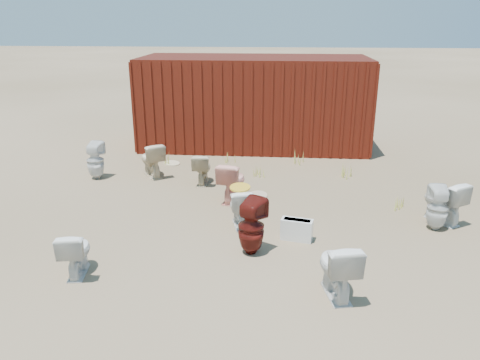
# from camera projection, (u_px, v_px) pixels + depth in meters

# --- Properties ---
(ground) EXTENTS (100.00, 100.00, 0.00)m
(ground) POSITION_uv_depth(u_px,v_px,m) (237.00, 221.00, 8.23)
(ground) COLOR brown
(ground) RESTS_ON ground
(shipping_container) EXTENTS (6.00, 2.40, 2.40)m
(shipping_container) POSITION_uv_depth(u_px,v_px,m) (254.00, 102.00, 12.73)
(shipping_container) COLOR #53120D
(shipping_container) RESTS_ON ground
(toilet_front_a) EXTENTS (0.47, 0.70, 0.66)m
(toilet_front_a) POSITION_uv_depth(u_px,v_px,m) (76.00, 252.00, 6.44)
(toilet_front_a) COLOR white
(toilet_front_a) RESTS_ON ground
(toilet_front_pink) EXTENTS (0.60, 0.85, 0.79)m
(toilet_front_pink) POSITION_uv_depth(u_px,v_px,m) (232.00, 181.00, 9.02)
(toilet_front_pink) COLOR #FBA391
(toilet_front_pink) RESTS_ON ground
(toilet_front_c) EXTENTS (0.58, 0.84, 0.78)m
(toilet_front_c) POSITION_uv_depth(u_px,v_px,m) (337.00, 268.00, 5.92)
(toilet_front_c) COLOR silver
(toilet_front_c) RESTS_ON ground
(toilet_front_maroon) EXTENTS (0.54, 0.54, 0.87)m
(toilet_front_maroon) POSITION_uv_depth(u_px,v_px,m) (251.00, 227.00, 6.97)
(toilet_front_maroon) COLOR #56130E
(toilet_front_maroon) RESTS_ON ground
(toilet_front_e) EXTENTS (0.76, 0.86, 0.76)m
(toilet_front_e) POSITION_uv_depth(u_px,v_px,m) (443.00, 201.00, 8.07)
(toilet_front_e) COLOR white
(toilet_front_e) RESTS_ON ground
(toilet_back_a) EXTENTS (0.41, 0.42, 0.82)m
(toilet_back_a) POSITION_uv_depth(u_px,v_px,m) (95.00, 161.00, 10.26)
(toilet_back_a) COLOR white
(toilet_back_a) RESTS_ON ground
(toilet_back_beige_left) EXTENTS (0.78, 0.87, 0.77)m
(toilet_back_beige_left) POSITION_uv_depth(u_px,v_px,m) (152.00, 160.00, 10.42)
(toilet_back_beige_left) COLOR beige
(toilet_back_beige_left) RESTS_ON ground
(toilet_back_beige_right) EXTENTS (0.38, 0.66, 0.67)m
(toilet_back_beige_right) POSITION_uv_depth(u_px,v_px,m) (202.00, 168.00, 9.99)
(toilet_back_beige_right) COLOR #C9B993
(toilet_back_beige_right) RESTS_ON ground
(toilet_back_yellowlid) EXTENTS (0.53, 0.74, 0.69)m
(toilet_back_yellowlid) POSITION_uv_depth(u_px,v_px,m) (240.00, 207.00, 7.93)
(toilet_back_yellowlid) COLOR white
(toilet_back_yellowlid) RESTS_ON ground
(toilet_back_e) EXTENTS (0.35, 0.35, 0.76)m
(toilet_back_e) POSITION_uv_depth(u_px,v_px,m) (438.00, 208.00, 7.79)
(toilet_back_e) COLOR silver
(toilet_back_e) RESTS_ON ground
(yellow_lid) EXTENTS (0.35, 0.43, 0.02)m
(yellow_lid) POSITION_uv_depth(u_px,v_px,m) (240.00, 187.00, 7.82)
(yellow_lid) COLOR gold
(yellow_lid) RESTS_ON toilet_back_yellowlid
(loose_tank) EXTENTS (0.53, 0.31, 0.35)m
(loose_tank) POSITION_uv_depth(u_px,v_px,m) (297.00, 230.00, 7.48)
(loose_tank) COLOR white
(loose_tank) RESTS_ON ground
(loose_lid_near) EXTENTS (0.39, 0.50, 0.02)m
(loose_lid_near) POSITION_uv_depth(u_px,v_px,m) (258.00, 195.00, 9.37)
(loose_lid_near) COLOR tan
(loose_lid_near) RESTS_ON ground
(loose_lid_far) EXTENTS (0.57, 0.59, 0.02)m
(loose_lid_far) POSITION_uv_depth(u_px,v_px,m) (172.00, 163.00, 11.43)
(loose_lid_far) COLOR beige
(loose_lid_far) RESTS_ON ground
(weed_clump_a) EXTENTS (0.36, 0.36, 0.30)m
(weed_clump_a) POSITION_uv_depth(u_px,v_px,m) (162.00, 159.00, 11.25)
(weed_clump_a) COLOR #B6B649
(weed_clump_a) RESTS_ON ground
(weed_clump_b) EXTENTS (0.32, 0.32, 0.26)m
(weed_clump_b) POSITION_uv_depth(u_px,v_px,m) (259.00, 171.00, 10.48)
(weed_clump_b) COLOR #B6B649
(weed_clump_b) RESTS_ON ground
(weed_clump_c) EXTENTS (0.36, 0.36, 0.32)m
(weed_clump_c) POSITION_uv_depth(u_px,v_px,m) (345.00, 170.00, 10.41)
(weed_clump_c) COLOR #B6B649
(weed_clump_c) RESTS_ON ground
(weed_clump_d) EXTENTS (0.30, 0.30, 0.27)m
(weed_clump_d) POSITION_uv_depth(u_px,v_px,m) (230.00, 157.00, 11.52)
(weed_clump_d) COLOR #B6B649
(weed_clump_d) RESTS_ON ground
(weed_clump_e) EXTENTS (0.34, 0.34, 0.29)m
(weed_clump_e) POSITION_uv_depth(u_px,v_px,m) (299.00, 158.00, 11.39)
(weed_clump_e) COLOR #B6B649
(weed_clump_e) RESTS_ON ground
(weed_clump_f) EXTENTS (0.28, 0.28, 0.24)m
(weed_clump_f) POSITION_uv_depth(u_px,v_px,m) (400.00, 203.00, 8.70)
(weed_clump_f) COLOR #B6B649
(weed_clump_f) RESTS_ON ground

